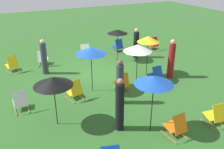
{
  "coord_description": "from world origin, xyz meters",
  "views": [
    {
      "loc": [
        4.38,
        10.13,
        4.96
      ],
      "look_at": [
        0.0,
        1.2,
        0.5
      ],
      "focal_mm": 39.35,
      "sensor_mm": 36.0,
      "label": 1
    }
  ],
  "objects_px": {
    "deckchair_12": "(176,126)",
    "umbrella_2": "(148,39)",
    "deckchair_7": "(75,91)",
    "person_0": "(44,58)",
    "deckchair_2": "(153,44)",
    "deckchair_4": "(20,102)",
    "deckchair_0": "(122,83)",
    "deckchair_9": "(216,115)",
    "deckchair_8": "(12,65)",
    "person_2": "(120,106)",
    "deckchair_5": "(85,52)",
    "person_3": "(136,44)",
    "deckchair_6": "(118,46)",
    "person_4": "(120,83)",
    "deckchair_11": "(155,75)",
    "umbrella_3": "(53,81)",
    "umbrella_0": "(138,48)",
    "umbrella_5": "(154,80)",
    "umbrella_1": "(117,32)",
    "umbrella_4": "(91,50)"
  },
  "relations": [
    {
      "from": "deckchair_12",
      "to": "umbrella_2",
      "type": "height_order",
      "value": "umbrella_2"
    },
    {
      "from": "deckchair_0",
      "to": "deckchair_9",
      "type": "height_order",
      "value": "same"
    },
    {
      "from": "deckchair_8",
      "to": "person_2",
      "type": "xyz_separation_m",
      "value": [
        -2.64,
        6.61,
        0.51
      ]
    },
    {
      "from": "deckchair_9",
      "to": "person_0",
      "type": "xyz_separation_m",
      "value": [
        4.18,
        -6.85,
        0.46
      ]
    },
    {
      "from": "deckchair_5",
      "to": "person_3",
      "type": "distance_m",
      "value": 2.98
    },
    {
      "from": "deckchair_8",
      "to": "person_2",
      "type": "bearing_deg",
      "value": 95.73
    },
    {
      "from": "deckchair_5",
      "to": "deckchair_12",
      "type": "relative_size",
      "value": 1.04
    },
    {
      "from": "deckchair_2",
      "to": "deckchair_4",
      "type": "relative_size",
      "value": 1.0
    },
    {
      "from": "deckchair_5",
      "to": "person_0",
      "type": "height_order",
      "value": "person_0"
    },
    {
      "from": "deckchair_0",
      "to": "umbrella_2",
      "type": "bearing_deg",
      "value": -145.97
    },
    {
      "from": "deckchair_6",
      "to": "person_0",
      "type": "relative_size",
      "value": 0.48
    },
    {
      "from": "deckchair_2",
      "to": "umbrella_3",
      "type": "distance_m",
      "value": 9.25
    },
    {
      "from": "deckchair_12",
      "to": "umbrella_2",
      "type": "relative_size",
      "value": 0.43
    },
    {
      "from": "umbrella_5",
      "to": "person_0",
      "type": "height_order",
      "value": "umbrella_5"
    },
    {
      "from": "umbrella_4",
      "to": "person_2",
      "type": "height_order",
      "value": "umbrella_4"
    },
    {
      "from": "deckchair_4",
      "to": "umbrella_3",
      "type": "distance_m",
      "value": 2.13
    },
    {
      "from": "deckchair_4",
      "to": "person_4",
      "type": "height_order",
      "value": "person_4"
    },
    {
      "from": "deckchair_9",
      "to": "umbrella_2",
      "type": "xyz_separation_m",
      "value": [
        -0.28,
        -4.56,
        1.41
      ]
    },
    {
      "from": "deckchair_12",
      "to": "umbrella_2",
      "type": "distance_m",
      "value": 5.04
    },
    {
      "from": "deckchair_2",
      "to": "deckchair_4",
      "type": "height_order",
      "value": "same"
    },
    {
      "from": "deckchair_5",
      "to": "person_2",
      "type": "relative_size",
      "value": 0.47
    },
    {
      "from": "deckchair_7",
      "to": "umbrella_2",
      "type": "height_order",
      "value": "umbrella_2"
    },
    {
      "from": "deckchair_6",
      "to": "person_0",
      "type": "bearing_deg",
      "value": 10.3
    },
    {
      "from": "deckchair_4",
      "to": "person_3",
      "type": "height_order",
      "value": "person_3"
    },
    {
      "from": "person_0",
      "to": "person_2",
      "type": "height_order",
      "value": "person_2"
    },
    {
      "from": "deckchair_6",
      "to": "umbrella_1",
      "type": "bearing_deg",
      "value": 55.72
    },
    {
      "from": "deckchair_0",
      "to": "deckchair_2",
      "type": "xyz_separation_m",
      "value": [
        -4.41,
        -4.03,
        0.0
      ]
    },
    {
      "from": "deckchair_2",
      "to": "umbrella_5",
      "type": "bearing_deg",
      "value": 45.56
    },
    {
      "from": "deckchair_2",
      "to": "person_4",
      "type": "xyz_separation_m",
      "value": [
        4.98,
        4.9,
        0.49
      ]
    },
    {
      "from": "person_2",
      "to": "person_3",
      "type": "xyz_separation_m",
      "value": [
        -4.04,
        -5.66,
        -0.06
      ]
    },
    {
      "from": "deckchair_11",
      "to": "umbrella_2",
      "type": "bearing_deg",
      "value": -102.31
    },
    {
      "from": "umbrella_1",
      "to": "person_3",
      "type": "xyz_separation_m",
      "value": [
        -1.21,
        0.01,
        -0.84
      ]
    },
    {
      "from": "deckchair_11",
      "to": "deckchair_2",
      "type": "bearing_deg",
      "value": -125.55
    },
    {
      "from": "deckchair_8",
      "to": "deckchair_12",
      "type": "xyz_separation_m",
      "value": [
        -4.04,
        7.73,
        0.0
      ]
    },
    {
      "from": "umbrella_2",
      "to": "umbrella_3",
      "type": "xyz_separation_m",
      "value": [
        5.03,
        2.19,
        -0.17
      ]
    },
    {
      "from": "deckchair_8",
      "to": "person_2",
      "type": "distance_m",
      "value": 7.14
    },
    {
      "from": "umbrella_0",
      "to": "person_4",
      "type": "distance_m",
      "value": 2.42
    },
    {
      "from": "umbrella_4",
      "to": "person_2",
      "type": "bearing_deg",
      "value": 85.8
    },
    {
      "from": "person_3",
      "to": "deckchair_9",
      "type": "bearing_deg",
      "value": -95.54
    },
    {
      "from": "deckchair_12",
      "to": "umbrella_2",
      "type": "bearing_deg",
      "value": -116.18
    },
    {
      "from": "deckchair_7",
      "to": "person_0",
      "type": "xyz_separation_m",
      "value": [
        0.5,
        -3.09,
        0.46
      ]
    },
    {
      "from": "deckchair_0",
      "to": "person_3",
      "type": "height_order",
      "value": "person_3"
    },
    {
      "from": "deckchair_5",
      "to": "deckchair_8",
      "type": "distance_m",
      "value": 4.02
    },
    {
      "from": "person_0",
      "to": "deckchair_0",
      "type": "bearing_deg",
      "value": -1.78
    },
    {
      "from": "umbrella_0",
      "to": "umbrella_5",
      "type": "distance_m",
      "value": 3.95
    },
    {
      "from": "deckchair_2",
      "to": "person_2",
      "type": "height_order",
      "value": "person_2"
    },
    {
      "from": "deckchair_7",
      "to": "person_0",
      "type": "height_order",
      "value": "person_0"
    },
    {
      "from": "umbrella_0",
      "to": "person_3",
      "type": "bearing_deg",
      "value": -120.46
    },
    {
      "from": "deckchair_2",
      "to": "deckchair_4",
      "type": "xyz_separation_m",
      "value": [
        8.51,
        3.79,
        0.0
      ]
    },
    {
      "from": "person_3",
      "to": "person_4",
      "type": "bearing_deg",
      "value": -124.74
    }
  ]
}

